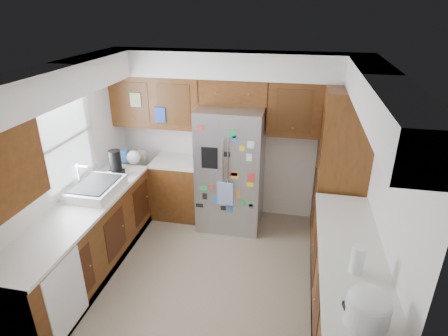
{
  "coord_description": "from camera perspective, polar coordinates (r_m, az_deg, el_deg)",
  "views": [
    {
      "loc": [
        0.89,
        -3.62,
        3.11
      ],
      "look_at": [
        0.07,
        0.35,
        1.29
      ],
      "focal_mm": 30.0,
      "sensor_mm": 36.0,
      "label": 1
    }
  ],
  "objects": [
    {
      "name": "paper_towel",
      "position": [
        3.54,
        19.68,
        -13.0
      ],
      "size": [
        0.12,
        0.12,
        0.27
      ],
      "primitive_type": "cylinder",
      "color": "white",
      "rests_on": "right_counter_run"
    },
    {
      "name": "sink_assembly",
      "position": [
        4.9,
        -18.99,
        -2.92
      ],
      "size": [
        0.52,
        0.7,
        0.37
      ],
      "color": "white",
      "rests_on": "left_counter_run"
    },
    {
      "name": "pantry",
      "position": [
        5.22,
        17.36,
        0.08
      ],
      "size": [
        0.6,
        0.9,
        2.15
      ],
      "primitive_type": "cube",
      "color": "#45290D",
      "rests_on": "ground"
    },
    {
      "name": "fridge",
      "position": [
        5.38,
        1.05,
        -0.08
      ],
      "size": [
        0.9,
        0.79,
        1.8
      ],
      "color": "#A1A1A6",
      "rests_on": "ground"
    },
    {
      "name": "rice_cooker",
      "position": [
        3.09,
        21.09,
        -19.13
      ],
      "size": [
        0.34,
        0.33,
        0.29
      ],
      "color": "white",
      "rests_on": "right_counter_run"
    },
    {
      "name": "left_counter_clutter",
      "position": [
        5.44,
        -15.1,
        1.05
      ],
      "size": [
        0.36,
        0.83,
        0.38
      ],
      "color": "black",
      "rests_on": "left_counter_run"
    },
    {
      "name": "room_shell",
      "position": [
        4.3,
        -2.33,
        6.75
      ],
      "size": [
        3.64,
        3.24,
        2.52
      ],
      "color": "white",
      "rests_on": "ground"
    },
    {
      "name": "right_counter_run",
      "position": [
        4.18,
        17.97,
        -17.28
      ],
      "size": [
        0.63,
        2.25,
        0.92
      ],
      "color": "#45290D",
      "rests_on": "ground"
    },
    {
      "name": "left_counter_run",
      "position": [
        5.05,
        -17.15,
        -9.09
      ],
      "size": [
        1.36,
        3.2,
        0.92
      ],
      "color": "#45290D",
      "rests_on": "ground"
    },
    {
      "name": "bridge_cabinet",
      "position": [
        5.25,
        1.6,
        11.69
      ],
      "size": [
        0.96,
        0.34,
        0.35
      ],
      "primitive_type": "cube",
      "color": "#45290D",
      "rests_on": "fridge"
    },
    {
      "name": "fridge_top_items",
      "position": [
        5.23,
        -0.33,
        15.08
      ],
      "size": [
        0.78,
        0.33,
        0.3
      ],
      "color": "blue",
      "rests_on": "bridge_cabinet"
    },
    {
      "name": "floor",
      "position": [
        4.85,
        -1.75,
        -15.69
      ],
      "size": [
        3.6,
        3.6,
        0.0
      ],
      "primitive_type": "plane",
      "color": "gray",
      "rests_on": "ground"
    }
  ]
}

